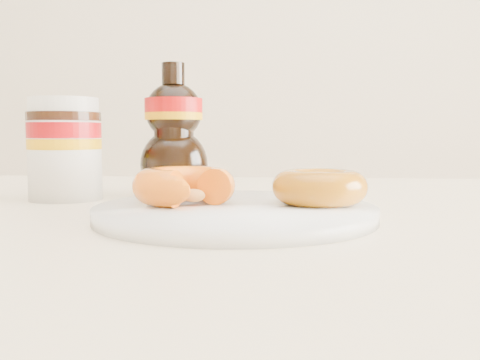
# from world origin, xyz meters

# --- Properties ---
(dining_table) EXTENTS (1.40, 0.90, 0.75)m
(dining_table) POSITION_xyz_m (0.00, 0.10, 0.67)
(dining_table) COLOR beige
(dining_table) RESTS_ON ground
(plate) EXTENTS (0.28, 0.28, 0.01)m
(plate) POSITION_xyz_m (0.08, 0.04, 0.76)
(plate) COLOR white
(plate) RESTS_ON dining_table
(donut_bitten) EXTENTS (0.13, 0.13, 0.04)m
(donut_bitten) POSITION_xyz_m (0.02, 0.05, 0.78)
(donut_bitten) COLOR #F54C0D
(donut_bitten) RESTS_ON plate
(donut_whole) EXTENTS (0.13, 0.13, 0.03)m
(donut_whole) POSITION_xyz_m (0.16, 0.06, 0.78)
(donut_whole) COLOR #9A6409
(donut_whole) RESTS_ON plate
(nutella_jar) EXTENTS (0.09, 0.09, 0.13)m
(nutella_jar) POSITION_xyz_m (-0.16, 0.18, 0.82)
(nutella_jar) COLOR white
(nutella_jar) RESTS_ON dining_table
(syrup_bottle) EXTENTS (0.12, 0.11, 0.18)m
(syrup_bottle) POSITION_xyz_m (-0.03, 0.23, 0.84)
(syrup_bottle) COLOR black
(syrup_bottle) RESTS_ON dining_table
(dark_jar) EXTENTS (0.06, 0.06, 0.10)m
(dark_jar) POSITION_xyz_m (-0.16, 0.22, 0.80)
(dark_jar) COLOR black
(dark_jar) RESTS_ON dining_table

